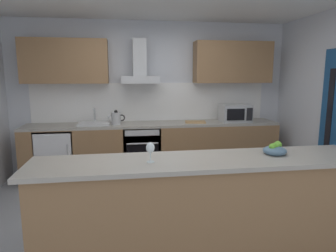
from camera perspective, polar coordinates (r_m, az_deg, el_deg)
The scene contains 15 objects.
ground at distance 3.70m, azimuth 0.10°, elevation -17.71°, with size 5.77×4.91×0.02m, color gray.
wall_back at distance 5.29m, azimuth -3.21°, elevation 5.49°, with size 5.77×0.12×2.60m, color silver.
backsplash_tile at distance 5.23m, azimuth -3.13°, elevation 4.67°, with size 4.05×0.02×0.66m, color white.
counter_back at distance 5.06m, azimuth -2.71°, elevation -4.48°, with size 4.20×0.60×0.90m.
counter_island at distance 2.90m, azimuth 6.62°, elevation -15.18°, with size 3.12×0.64×0.94m.
upper_cabinets at distance 5.05m, azimuth -3.02°, elevation 12.21°, with size 4.14×0.32×0.70m.
oven at distance 5.01m, azimuth -5.13°, elevation -4.52°, with size 0.60×0.62×0.80m.
refrigerator at distance 5.13m, azimuth -20.53°, elevation -5.20°, with size 0.58×0.60×0.85m.
microwave at distance 5.22m, azimuth 12.78°, elevation 2.44°, with size 0.50×0.38×0.30m.
sink at distance 4.94m, azimuth -13.98°, elevation 0.57°, with size 0.50×0.40×0.26m.
kettle at distance 4.87m, azimuth -9.94°, elevation 1.49°, with size 0.29×0.15×0.24m.
range_hood at distance 4.99m, azimuth -5.46°, elevation 10.80°, with size 0.62×0.45×0.72m.
wine_glass at distance 2.59m, azimuth -3.42°, elevation -4.34°, with size 0.08×0.08×0.18m.
fruit_bowl at distance 3.04m, azimuth 19.87°, elevation -4.33°, with size 0.22×0.22×0.13m.
chopping_board at distance 5.03m, azimuth 5.28°, elevation 0.78°, with size 0.34×0.22×0.02m, color tan.
Camera 1 is at (-0.49, -3.24, 1.70)m, focal length 31.70 mm.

